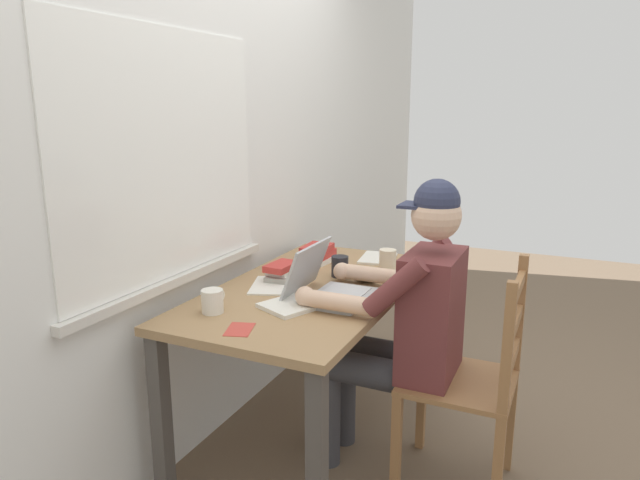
# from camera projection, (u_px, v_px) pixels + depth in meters

# --- Properties ---
(ground_plane) EXTENTS (8.00, 8.00, 0.00)m
(ground_plane) POSITION_uv_depth(u_px,v_px,m) (313.00, 434.00, 2.70)
(ground_plane) COLOR brown
(back_wall) EXTENTS (6.00, 0.08, 2.60)m
(back_wall) POSITION_uv_depth(u_px,v_px,m) (220.00, 154.00, 2.58)
(back_wall) COLOR silver
(back_wall) RESTS_ON ground
(desk) EXTENTS (1.41, 0.76, 0.73)m
(desk) POSITION_uv_depth(u_px,v_px,m) (312.00, 306.00, 2.55)
(desk) COLOR #9E7A51
(desk) RESTS_ON ground
(seated_person) EXTENTS (0.50, 0.60, 1.25)m
(seated_person) POSITION_uv_depth(u_px,v_px,m) (405.00, 316.00, 2.29)
(seated_person) COLOR brown
(seated_person) RESTS_ON ground
(wooden_chair) EXTENTS (0.42, 0.42, 0.94)m
(wooden_chair) POSITION_uv_depth(u_px,v_px,m) (473.00, 381.00, 2.23)
(wooden_chair) COLOR olive
(wooden_chair) RESTS_ON ground
(laptop) EXTENTS (0.33, 0.31, 0.22)m
(laptop) POSITION_uv_depth(u_px,v_px,m) (327.00, 285.00, 2.37)
(laptop) COLOR #ADAFB2
(laptop) RESTS_ON desk
(computer_mouse) EXTENTS (0.06, 0.10, 0.03)m
(computer_mouse) POSITION_uv_depth(u_px,v_px,m) (366.00, 278.00, 2.60)
(computer_mouse) COLOR black
(computer_mouse) RESTS_ON desk
(coffee_mug_white) EXTENTS (0.12, 0.08, 0.10)m
(coffee_mug_white) POSITION_uv_depth(u_px,v_px,m) (388.00, 260.00, 2.77)
(coffee_mug_white) COLOR beige
(coffee_mug_white) RESTS_ON desk
(coffee_mug_dark) EXTENTS (0.12, 0.08, 0.10)m
(coffee_mug_dark) POSITION_uv_depth(u_px,v_px,m) (340.00, 266.00, 2.67)
(coffee_mug_dark) COLOR black
(coffee_mug_dark) RESTS_ON desk
(coffee_mug_spare) EXTENTS (0.12, 0.08, 0.09)m
(coffee_mug_spare) POSITION_uv_depth(u_px,v_px,m) (213.00, 301.00, 2.20)
(coffee_mug_spare) COLOR silver
(coffee_mug_spare) RESTS_ON desk
(book_stack_main) EXTENTS (0.19, 0.13, 0.08)m
(book_stack_main) POSITION_uv_depth(u_px,v_px,m) (282.00, 272.00, 2.61)
(book_stack_main) COLOR gray
(book_stack_main) RESTS_ON desk
(book_stack_side) EXTENTS (0.20, 0.14, 0.09)m
(book_stack_side) POSITION_uv_depth(u_px,v_px,m) (318.00, 254.00, 2.91)
(book_stack_side) COLOR white
(book_stack_side) RESTS_ON desk
(paper_pile_near_laptop) EXTENTS (0.31, 0.28, 0.02)m
(paper_pile_near_laptop) POSITION_uv_depth(u_px,v_px,m) (295.00, 304.00, 2.28)
(paper_pile_near_laptop) COLOR silver
(paper_pile_near_laptop) RESTS_ON desk
(paper_pile_back_corner) EXTENTS (0.26, 0.20, 0.01)m
(paper_pile_back_corner) POSITION_uv_depth(u_px,v_px,m) (378.00, 258.00, 2.97)
(paper_pile_back_corner) COLOR silver
(paper_pile_back_corner) RESTS_ON desk
(paper_pile_side) EXTENTS (0.30, 0.24, 0.01)m
(paper_pile_side) POSITION_uv_depth(u_px,v_px,m) (271.00, 286.00, 2.53)
(paper_pile_side) COLOR silver
(paper_pile_side) RESTS_ON desk
(landscape_photo_print) EXTENTS (0.15, 0.13, 0.00)m
(landscape_photo_print) POSITION_uv_depth(u_px,v_px,m) (240.00, 329.00, 2.04)
(landscape_photo_print) COLOR #C63D33
(landscape_photo_print) RESTS_ON desk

